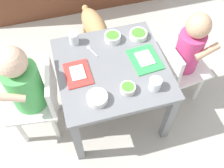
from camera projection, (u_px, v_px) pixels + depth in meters
ground_plane at (112, 109)px, 1.77m from camera, size 7.00×7.00×0.00m
dining_table at (112, 75)px, 1.46m from camera, size 0.59×0.59×0.46m
seated_child_left at (26, 85)px, 1.35m from camera, size 0.31×0.31×0.71m
seated_child_right at (187, 52)px, 1.51m from camera, size 0.31×0.31×0.68m
dog at (97, 29)px, 1.92m from camera, size 0.22×0.48×0.32m
food_tray_left at (78, 74)px, 1.36m from camera, size 0.14×0.18×0.02m
food_tray_right at (145, 59)px, 1.42m from camera, size 0.17×0.20×0.02m
water_cup_left at (74, 39)px, 1.47m from camera, size 0.06×0.06×0.07m
water_cup_right at (155, 84)px, 1.30m from camera, size 0.06×0.06×0.06m
cereal_bowl_right_side at (128, 88)px, 1.29m from camera, size 0.08×0.08×0.04m
veggie_bowl_near at (113, 37)px, 1.49m from camera, size 0.09×0.09×0.04m
veggie_bowl_far at (97, 98)px, 1.26m from camera, size 0.10×0.10×0.04m
cereal_bowl_left_side at (138, 35)px, 1.51m from camera, size 0.10×0.10×0.03m
spoon_by_left_tray at (91, 50)px, 1.46m from camera, size 0.05×0.10×0.01m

